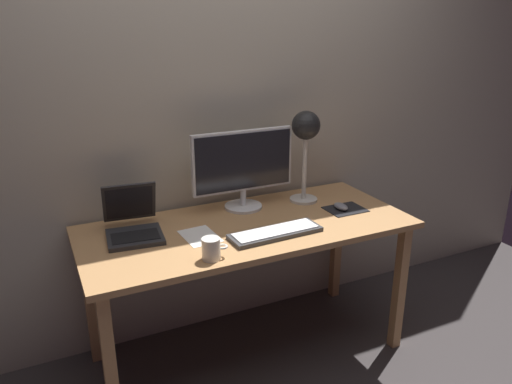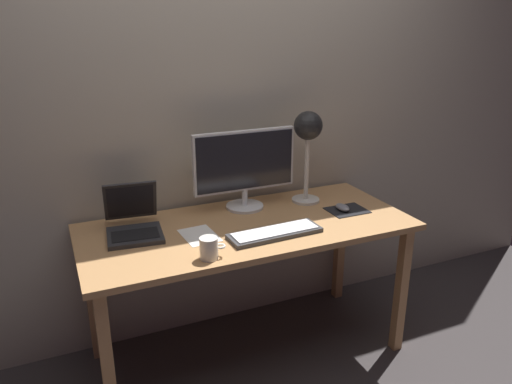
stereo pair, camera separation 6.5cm
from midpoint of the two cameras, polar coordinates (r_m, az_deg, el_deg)
ground_plane at (r=2.76m, az=-0.17°, el=-18.03°), size 4.80×4.80×0.00m
back_wall at (r=2.59m, az=-3.81°, el=10.95°), size 4.80×0.06×2.60m
desk at (r=2.42m, az=-0.19°, el=-5.52°), size 1.60×0.70×0.74m
monitor at (r=2.52m, az=-0.61°, el=3.11°), size 0.55×0.20×0.42m
keyboard_main at (r=2.27m, az=3.04°, el=-4.76°), size 0.45×0.16×0.03m
laptop at (r=2.35m, az=-13.38°, el=-3.04°), size 0.28×0.35×0.23m
desk_lamp at (r=2.60m, az=6.78°, el=6.68°), size 0.15×0.15×0.50m
mousepad at (r=2.60m, az=11.25°, el=-2.10°), size 0.20×0.16×0.00m
mouse at (r=2.59m, az=10.74°, el=-1.77°), size 0.06×0.10×0.03m
coffee_mug at (r=2.05m, az=-4.55°, el=-6.54°), size 0.11×0.08×0.09m
paper_sheet_by_keyboard at (r=2.28m, az=-5.78°, el=-5.05°), size 0.16×0.22×0.00m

